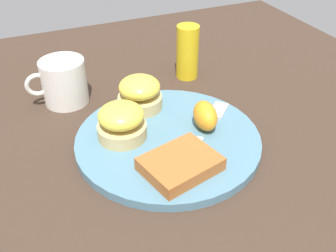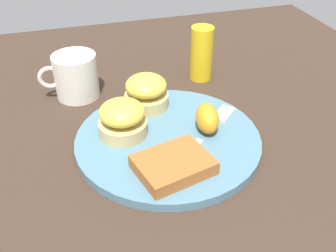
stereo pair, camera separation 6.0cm
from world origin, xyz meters
TOP-DOWN VIEW (x-y plane):
  - ground_plane at (0.00, 0.00)m, footprint 1.10×1.10m
  - plate at (0.00, 0.00)m, footprint 0.29×0.29m
  - sandwich_benedict_left at (0.01, -0.10)m, footprint 0.08×0.08m
  - sandwich_benedict_right at (0.07, -0.03)m, footprint 0.08×0.08m
  - hashbrown_patty at (0.02, 0.08)m, footprint 0.12×0.10m
  - orange_wedge at (-0.06, -0.00)m, footprint 0.05×0.07m
  - fork at (-0.05, 0.02)m, footprint 0.18×0.17m
  - cup at (0.12, -0.19)m, footprint 0.11×0.08m
  - condiment_bottle at (-0.13, -0.19)m, footprint 0.04×0.04m

SIDE VIEW (x-z plane):
  - ground_plane at x=0.00m, z-range 0.00..0.00m
  - plate at x=0.00m, z-range 0.00..0.01m
  - fork at x=-0.05m, z-range 0.01..0.02m
  - hashbrown_patty at x=0.02m, z-range 0.01..0.03m
  - orange_wedge at x=-0.06m, z-range 0.01..0.06m
  - cup at x=0.12m, z-range 0.00..0.08m
  - sandwich_benedict_left at x=0.01m, z-range 0.01..0.07m
  - sandwich_benedict_right at x=0.07m, z-range 0.01..0.07m
  - condiment_bottle at x=-0.13m, z-range 0.00..0.11m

